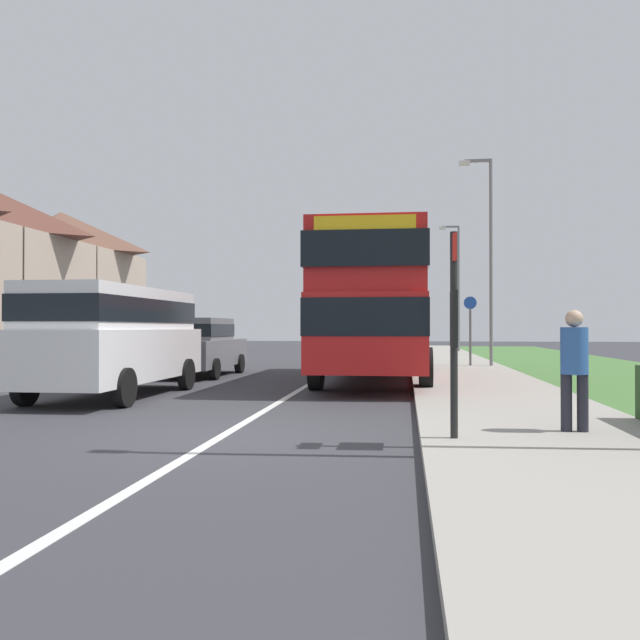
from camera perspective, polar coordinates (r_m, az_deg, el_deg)
The scene contains 11 objects.
ground_plane at distance 9.12m, azimuth -8.26°, elevation -9.76°, with size 120.00×120.00×0.00m, color #38383D.
lane_marking_centre at distance 16.91m, azimuth -0.93°, elevation -5.52°, with size 0.14×60.00×0.01m, color silver.
pavement_near_side at distance 14.85m, azimuth 14.26°, elevation -5.97°, with size 3.20×68.00×0.12m, color #9E998E.
double_decker_bus at distance 17.92m, azimuth 4.80°, elevation 1.59°, with size 2.80×9.96×3.70m.
parked_van_white at distance 14.42m, azimuth -17.18°, elevation -1.03°, with size 2.11×5.51×2.26m.
parked_car_grey at distance 19.97m, azimuth -10.44°, elevation -2.08°, with size 1.98×4.51×1.71m.
pedestrian_at_stop at distance 9.08m, azimuth 21.01°, elevation -3.58°, with size 0.34×0.34×1.67m.
bus_stop_sign at distance 8.14m, azimuth 11.43°, elevation 0.02°, with size 0.09×0.52×2.60m.
cycle_route_sign at distance 23.71m, azimuth 12.78°, elevation -0.66°, with size 0.44×0.08×2.52m.
street_lamp_mid at distance 23.90m, azimuth 14.22°, elevation 6.01°, with size 1.14×0.20×7.31m.
street_lamp_far at distance 37.83m, azimuth 11.67°, elevation 3.42°, with size 1.14×0.20×7.12m.
Camera 1 is at (2.42, -8.68, 1.45)m, focal length 37.25 mm.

